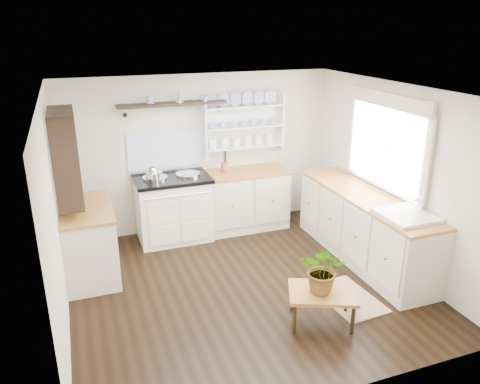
% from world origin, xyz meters
% --- Properties ---
extents(floor, '(4.00, 3.80, 0.01)m').
position_xyz_m(floor, '(0.00, 0.00, 0.00)').
color(floor, black).
rests_on(floor, ground).
extents(wall_back, '(4.00, 0.02, 2.30)m').
position_xyz_m(wall_back, '(0.00, 1.90, 1.15)').
color(wall_back, beige).
rests_on(wall_back, ground).
extents(wall_right, '(0.02, 3.80, 2.30)m').
position_xyz_m(wall_right, '(2.00, 0.00, 1.15)').
color(wall_right, beige).
rests_on(wall_right, ground).
extents(wall_left, '(0.02, 3.80, 2.30)m').
position_xyz_m(wall_left, '(-2.00, 0.00, 1.15)').
color(wall_left, beige).
rests_on(wall_left, ground).
extents(ceiling, '(4.00, 3.80, 0.01)m').
position_xyz_m(ceiling, '(0.00, 0.00, 2.30)').
color(ceiling, white).
rests_on(ceiling, wall_back).
extents(window, '(0.08, 1.55, 1.22)m').
position_xyz_m(window, '(1.95, 0.15, 1.56)').
color(window, white).
rests_on(window, wall_right).
extents(aga_cooker, '(1.05, 0.73, 0.97)m').
position_xyz_m(aga_cooker, '(-0.50, 1.57, 0.48)').
color(aga_cooker, white).
rests_on(aga_cooker, floor).
extents(back_cabinets, '(1.27, 0.63, 0.90)m').
position_xyz_m(back_cabinets, '(0.60, 1.60, 0.46)').
color(back_cabinets, beige).
rests_on(back_cabinets, floor).
extents(right_cabinets, '(0.62, 2.43, 0.90)m').
position_xyz_m(right_cabinets, '(1.70, 0.10, 0.46)').
color(right_cabinets, beige).
rests_on(right_cabinets, floor).
extents(belfast_sink, '(0.55, 0.60, 0.45)m').
position_xyz_m(belfast_sink, '(1.70, -0.65, 0.80)').
color(belfast_sink, white).
rests_on(belfast_sink, right_cabinets).
extents(left_cabinets, '(0.62, 1.13, 0.90)m').
position_xyz_m(left_cabinets, '(-1.70, 0.90, 0.46)').
color(left_cabinets, beige).
rests_on(left_cabinets, floor).
extents(plate_rack, '(1.20, 0.22, 0.90)m').
position_xyz_m(plate_rack, '(0.65, 1.86, 1.56)').
color(plate_rack, white).
rests_on(plate_rack, wall_back).
extents(high_shelf, '(1.50, 0.29, 0.16)m').
position_xyz_m(high_shelf, '(-0.40, 1.78, 1.91)').
color(high_shelf, black).
rests_on(high_shelf, wall_back).
extents(left_shelving, '(0.28, 0.80, 1.05)m').
position_xyz_m(left_shelving, '(-1.84, 0.90, 1.55)').
color(left_shelving, black).
rests_on(left_shelving, wall_left).
extents(kettle, '(0.18, 0.18, 0.22)m').
position_xyz_m(kettle, '(-0.78, 1.45, 1.04)').
color(kettle, silver).
rests_on(kettle, aga_cooker).
extents(utensil_crock, '(0.11, 0.11, 0.13)m').
position_xyz_m(utensil_crock, '(0.31, 1.68, 0.97)').
color(utensil_crock, '#A9503D').
rests_on(utensil_crock, back_cabinets).
extents(center_table, '(0.82, 0.72, 0.37)m').
position_xyz_m(center_table, '(0.49, -0.96, 0.32)').
color(center_table, brown).
rests_on(center_table, floor).
extents(potted_plant, '(0.60, 0.59, 0.50)m').
position_xyz_m(potted_plant, '(0.49, -0.96, 0.62)').
color(potted_plant, '#3F7233').
rests_on(potted_plant, center_table).
extents(floor_rug, '(0.61, 0.89, 0.02)m').
position_xyz_m(floor_rug, '(1.00, -0.69, 0.01)').
color(floor_rug, '#997159').
rests_on(floor_rug, floor).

